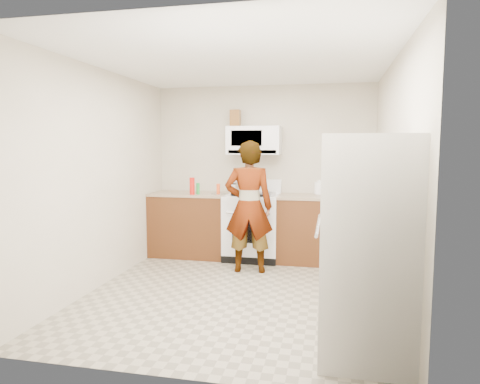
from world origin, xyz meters
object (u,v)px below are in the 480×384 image
(kettle, at_px, (319,188))
(microwave, at_px, (254,140))
(gas_range, at_px, (252,225))
(person, at_px, (249,207))
(saucepan, at_px, (244,187))
(fridge, at_px, (368,249))

(kettle, bearing_deg, microwave, 173.76)
(gas_range, relative_size, person, 0.67)
(kettle, bearing_deg, person, -147.36)
(person, relative_size, kettle, 10.03)
(gas_range, height_order, person, person)
(gas_range, bearing_deg, saucepan, 136.97)
(person, relative_size, saucepan, 6.78)
(gas_range, bearing_deg, microwave, 90.00)
(fridge, distance_m, kettle, 2.96)
(fridge, bearing_deg, saucepan, 118.01)
(kettle, bearing_deg, gas_range, -178.61)
(person, height_order, fridge, fridge)
(microwave, relative_size, kettle, 4.52)
(gas_range, relative_size, kettle, 6.71)
(fridge, xyz_separation_m, kettle, (-0.44, 2.92, 0.17))
(gas_range, height_order, microwave, microwave)
(gas_range, xyz_separation_m, microwave, (0.00, 0.13, 1.21))
(person, xyz_separation_m, saucepan, (-0.23, 0.79, 0.18))
(person, xyz_separation_m, fridge, (1.30, -2.05, 0.01))
(microwave, distance_m, fridge, 3.24)
(gas_range, distance_m, saucepan, 0.58)
(saucepan, bearing_deg, gas_range, -43.03)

